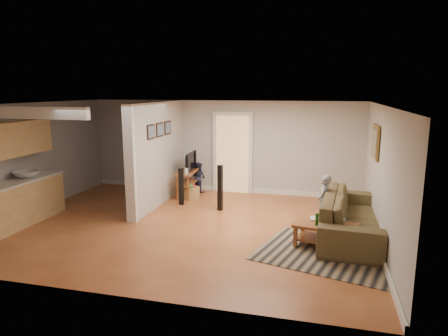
{
  "coord_description": "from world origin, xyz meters",
  "views": [
    {
      "loc": [
        2.69,
        -7.53,
        2.79
      ],
      "look_at": [
        0.6,
        0.78,
        1.1
      ],
      "focal_mm": 32.0,
      "sensor_mm": 36.0,
      "label": 1
    }
  ],
  "objects_px": {
    "sofa": "(351,236)",
    "child": "(322,228)",
    "speaker_left": "(220,188)",
    "toy_basket": "(191,192)",
    "speaker_right": "(181,186)",
    "coffee_table": "(327,229)",
    "tv_console": "(188,173)",
    "toddler": "(199,192)"
  },
  "relations": [
    {
      "from": "toddler",
      "to": "coffee_table",
      "type": "bearing_deg",
      "value": 162.94
    },
    {
      "from": "speaker_left",
      "to": "toy_basket",
      "type": "bearing_deg",
      "value": 146.6
    },
    {
      "from": "tv_console",
      "to": "toddler",
      "type": "xyz_separation_m",
      "value": [
        0.14,
        0.51,
        -0.62
      ]
    },
    {
      "from": "speaker_left",
      "to": "toy_basket",
      "type": "height_order",
      "value": "speaker_left"
    },
    {
      "from": "toddler",
      "to": "child",
      "type": "bearing_deg",
      "value": 172.46
    },
    {
      "from": "coffee_table",
      "to": "speaker_right",
      "type": "relative_size",
      "value": 1.29
    },
    {
      "from": "tv_console",
      "to": "speaker_left",
      "type": "relative_size",
      "value": 1.02
    },
    {
      "from": "toddler",
      "to": "toy_basket",
      "type": "bearing_deg",
      "value": 115.89
    },
    {
      "from": "sofa",
      "to": "coffee_table",
      "type": "distance_m",
      "value": 0.9
    },
    {
      "from": "tv_console",
      "to": "speaker_left",
      "type": "bearing_deg",
      "value": -44.5
    },
    {
      "from": "coffee_table",
      "to": "tv_console",
      "type": "bearing_deg",
      "value": 143.01
    },
    {
      "from": "sofa",
      "to": "child",
      "type": "relative_size",
      "value": 2.5
    },
    {
      "from": "sofa",
      "to": "child",
      "type": "xyz_separation_m",
      "value": [
        -0.55,
        0.29,
        0.0
      ]
    },
    {
      "from": "speaker_right",
      "to": "toy_basket",
      "type": "height_order",
      "value": "speaker_right"
    },
    {
      "from": "child",
      "to": "speaker_right",
      "type": "bearing_deg",
      "value": -93.36
    },
    {
      "from": "speaker_right",
      "to": "toy_basket",
      "type": "xyz_separation_m",
      "value": [
        0.04,
        0.65,
        -0.3
      ]
    },
    {
      "from": "speaker_right",
      "to": "child",
      "type": "distance_m",
      "value": 3.54
    },
    {
      "from": "sofa",
      "to": "tv_console",
      "type": "height_order",
      "value": "tv_console"
    },
    {
      "from": "speaker_right",
      "to": "toddler",
      "type": "bearing_deg",
      "value": 112.15
    },
    {
      "from": "speaker_left",
      "to": "coffee_table",
      "type": "bearing_deg",
      "value": -27.89
    },
    {
      "from": "tv_console",
      "to": "toddler",
      "type": "distance_m",
      "value": 0.81
    },
    {
      "from": "child",
      "to": "sofa",
      "type": "bearing_deg",
      "value": 74.18
    },
    {
      "from": "coffee_table",
      "to": "toddler",
      "type": "relative_size",
      "value": 1.43
    },
    {
      "from": "sofa",
      "to": "child",
      "type": "bearing_deg",
      "value": 67.03
    },
    {
      "from": "coffee_table",
      "to": "child",
      "type": "height_order",
      "value": "coffee_table"
    },
    {
      "from": "speaker_right",
      "to": "speaker_left",
      "type": "bearing_deg",
      "value": 12.95
    },
    {
      "from": "speaker_right",
      "to": "toddler",
      "type": "height_order",
      "value": "speaker_right"
    },
    {
      "from": "toy_basket",
      "to": "toddler",
      "type": "relative_size",
      "value": 0.53
    },
    {
      "from": "speaker_left",
      "to": "child",
      "type": "distance_m",
      "value": 2.51
    },
    {
      "from": "sofa",
      "to": "toy_basket",
      "type": "relative_size",
      "value": 6.38
    },
    {
      "from": "sofa",
      "to": "toddler",
      "type": "relative_size",
      "value": 3.35
    },
    {
      "from": "sofa",
      "to": "toddler",
      "type": "height_order",
      "value": "toddler"
    },
    {
      "from": "sofa",
      "to": "child",
      "type": "height_order",
      "value": "child"
    },
    {
      "from": "tv_console",
      "to": "child",
      "type": "xyz_separation_m",
      "value": [
        3.49,
        -1.71,
        -0.62
      ]
    },
    {
      "from": "speaker_left",
      "to": "toy_basket",
      "type": "relative_size",
      "value": 2.47
    },
    {
      "from": "sofa",
      "to": "child",
      "type": "distance_m",
      "value": 0.62
    },
    {
      "from": "sofa",
      "to": "toddler",
      "type": "distance_m",
      "value": 4.63
    },
    {
      "from": "toy_basket",
      "to": "speaker_left",
      "type": "bearing_deg",
      "value": -40.36
    },
    {
      "from": "sofa",
      "to": "coffee_table",
      "type": "xyz_separation_m",
      "value": [
        -0.48,
        -0.68,
        0.33
      ]
    },
    {
      "from": "speaker_left",
      "to": "toy_basket",
      "type": "xyz_separation_m",
      "value": [
        -1.0,
        0.85,
        -0.38
      ]
    },
    {
      "from": "toy_basket",
      "to": "coffee_table",
      "type": "bearing_deg",
      "value": -36.55
    },
    {
      "from": "coffee_table",
      "to": "speaker_left",
      "type": "relative_size",
      "value": 1.1
    }
  ]
}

